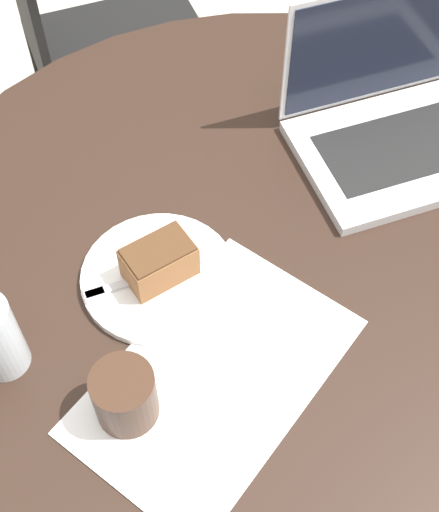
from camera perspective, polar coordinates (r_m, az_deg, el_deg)
The scene contains 9 objects.
ground_plane at distance 1.66m, azimuth 3.05°, elevation -14.96°, with size 12.00×12.00×0.00m, color #B7AD9E.
dining_table at distance 1.14m, azimuth 4.31°, elevation -4.85°, with size 1.17×1.17×0.72m.
chair at distance 1.78m, azimuth -9.83°, elevation 15.71°, with size 0.59×0.59×0.88m.
paper_document at distance 0.93m, azimuth -0.31°, elevation -9.52°, with size 0.41×0.29×0.00m.
plate at distance 1.00m, azimuth -4.89°, elevation -1.66°, with size 0.22×0.22×0.01m.
cake_slice at distance 0.97m, azimuth -4.86°, elevation -0.45°, with size 0.11×0.10×0.06m.
fork at distance 0.99m, azimuth -7.04°, elevation -2.04°, with size 0.14×0.13×0.00m.
coffee_glass at distance 0.88m, azimuth -7.57°, elevation -11.06°, with size 0.08×0.08×0.09m.
laptop at distance 1.19m, azimuth 14.49°, elevation 10.44°, with size 0.42×0.42×0.23m.
Camera 1 is at (0.55, 0.19, 1.56)m, focal length 50.00 mm.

